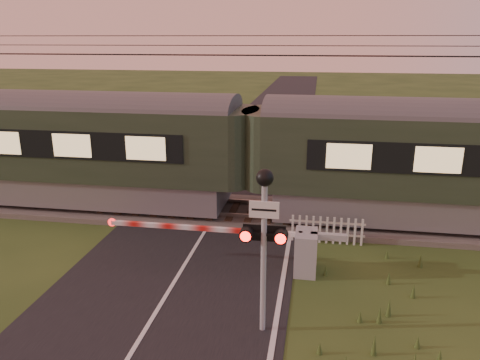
% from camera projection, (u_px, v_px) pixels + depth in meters
% --- Properties ---
extents(ground, '(160.00, 160.00, 0.00)m').
position_uv_depth(ground, '(155.00, 315.00, 10.63)').
color(ground, '#283E17').
rests_on(ground, ground).
extents(road, '(6.00, 140.00, 0.03)m').
position_uv_depth(road, '(152.00, 320.00, 10.40)').
color(road, black).
rests_on(road, ground).
extents(track_bed, '(140.00, 3.40, 0.39)m').
position_uv_depth(track_bed, '(216.00, 212.00, 16.74)').
color(track_bed, '#47423D').
rests_on(track_bed, ground).
extents(overhead_wires, '(120.00, 0.62, 0.62)m').
position_uv_depth(overhead_wires, '(213.00, 48.00, 15.09)').
color(overhead_wires, black).
rests_on(overhead_wires, ground).
extents(train, '(42.11, 2.90, 3.92)m').
position_uv_depth(train, '(250.00, 154.00, 15.91)').
color(train, slate).
rests_on(train, ground).
extents(boom_gate, '(6.59, 0.89, 1.19)m').
position_uv_depth(boom_gate, '(295.00, 249.00, 12.44)').
color(boom_gate, gray).
rests_on(boom_gate, ground).
extents(crossing_signal, '(0.92, 0.36, 3.60)m').
position_uv_depth(crossing_signal, '(264.00, 223.00, 9.37)').
color(crossing_signal, gray).
rests_on(crossing_signal, ground).
extents(picket_fence, '(2.29, 0.07, 0.85)m').
position_uv_depth(picket_fence, '(327.00, 230.00, 14.23)').
color(picket_fence, silver).
rests_on(picket_fence, ground).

